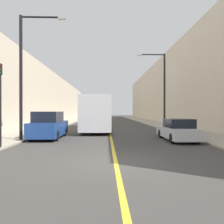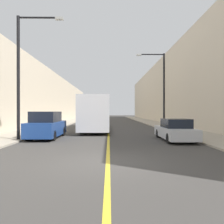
{
  "view_description": "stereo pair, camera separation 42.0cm",
  "coord_description": "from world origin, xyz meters",
  "px_view_note": "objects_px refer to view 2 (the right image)",
  "views": [
    {
      "loc": [
        -0.38,
        -8.27,
        1.93
      ],
      "look_at": [
        0.41,
        19.25,
        1.84
      ],
      "focal_mm": 35.0,
      "sensor_mm": 36.0,
      "label": 1
    },
    {
      "loc": [
        0.04,
        -8.28,
        1.93
      ],
      "look_at": [
        0.41,
        19.25,
        1.84
      ],
      "focal_mm": 35.0,
      "sensor_mm": 36.0,
      "label": 2
    }
  ],
  "objects_px": {
    "car_right_near": "(175,131)",
    "street_lamp_right": "(161,85)",
    "parked_suv_left": "(47,126)",
    "street_lamp_left": "(22,69)",
    "bus": "(97,113)"
  },
  "relations": [
    {
      "from": "car_right_near",
      "to": "street_lamp_right",
      "type": "height_order",
      "value": "street_lamp_right"
    },
    {
      "from": "parked_suv_left",
      "to": "street_lamp_left",
      "type": "height_order",
      "value": "street_lamp_left"
    },
    {
      "from": "car_right_near",
      "to": "street_lamp_right",
      "type": "distance_m",
      "value": 9.47
    },
    {
      "from": "bus",
      "to": "street_lamp_right",
      "type": "height_order",
      "value": "street_lamp_right"
    },
    {
      "from": "bus",
      "to": "parked_suv_left",
      "type": "distance_m",
      "value": 7.75
    },
    {
      "from": "bus",
      "to": "car_right_near",
      "type": "bearing_deg",
      "value": -55.86
    },
    {
      "from": "parked_suv_left",
      "to": "bus",
      "type": "bearing_deg",
      "value": 65.53
    },
    {
      "from": "street_lamp_right",
      "to": "bus",
      "type": "bearing_deg",
      "value": -178.27
    },
    {
      "from": "street_lamp_right",
      "to": "parked_suv_left",
      "type": "bearing_deg",
      "value": -144.1
    },
    {
      "from": "parked_suv_left",
      "to": "street_lamp_right",
      "type": "xyz_separation_m",
      "value": [
        9.96,
        7.21,
        3.76
      ]
    },
    {
      "from": "bus",
      "to": "parked_suv_left",
      "type": "height_order",
      "value": "bus"
    },
    {
      "from": "car_right_near",
      "to": "street_lamp_left",
      "type": "relative_size",
      "value": 0.57
    },
    {
      "from": "street_lamp_left",
      "to": "bus",
      "type": "bearing_deg",
      "value": 62.99
    },
    {
      "from": "street_lamp_left",
      "to": "street_lamp_right",
      "type": "height_order",
      "value": "street_lamp_left"
    },
    {
      "from": "bus",
      "to": "car_right_near",
      "type": "distance_m",
      "value": 10.09
    }
  ]
}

